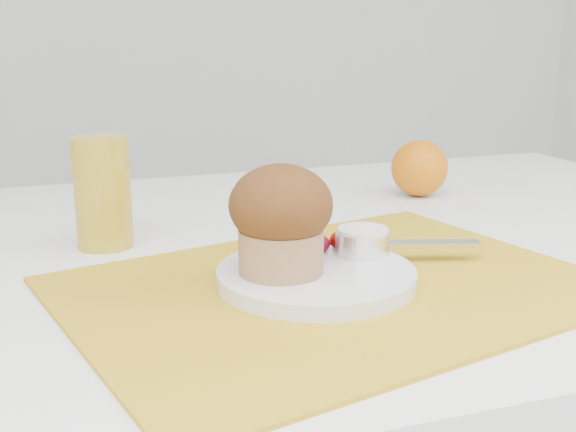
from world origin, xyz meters
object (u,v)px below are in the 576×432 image
object	(u,v)px
muffin	(281,218)
juice_glass	(103,192)
orange	(419,168)
plate	(316,276)

from	to	relation	value
muffin	juice_glass	bearing A→B (deg)	125.01
juice_glass	muffin	distance (m)	0.24
orange	muffin	distance (m)	0.44
juice_glass	muffin	xyz separation A→B (m)	(0.14, -0.20, 0.01)
juice_glass	muffin	size ratio (longest dim) A/B	1.23
muffin	plate	bearing A→B (deg)	-4.29
orange	juice_glass	world-z (taller)	juice_glass
plate	muffin	world-z (taller)	muffin
plate	muffin	bearing A→B (deg)	175.71
plate	juice_glass	xyz separation A→B (m)	(-0.17, 0.20, 0.05)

